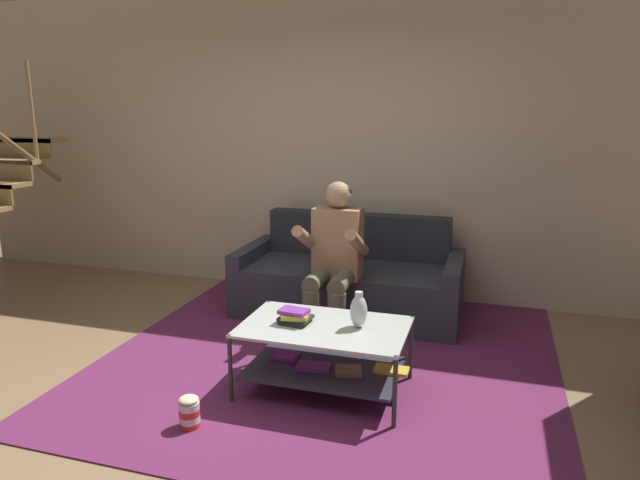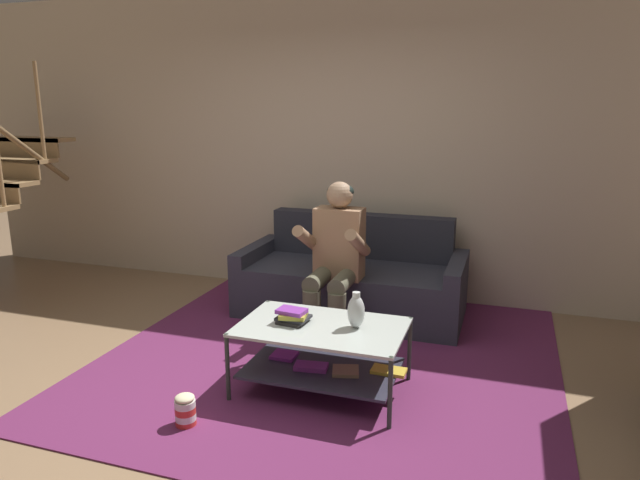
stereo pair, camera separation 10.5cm
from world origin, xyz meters
name	(u,v)px [view 2 (the right image)]	position (x,y,z in m)	size (l,w,h in m)	color
ground	(227,407)	(0.00, 0.00, 0.00)	(16.80, 16.80, 0.00)	#927152
back_partition	(342,144)	(0.00, 2.46, 1.45)	(8.40, 0.12, 2.90)	beige
couch	(352,282)	(0.29, 1.84, 0.29)	(1.94, 0.89, 0.84)	#323340
person_seated_center	(335,254)	(0.29, 1.32, 0.67)	(0.50, 0.58, 1.23)	#5D5B45
coffee_table	(323,348)	(0.49, 0.39, 0.29)	(1.06, 0.66, 0.45)	beige
area_rug	(334,351)	(0.38, 0.99, 0.01)	(3.20, 3.41, 0.01)	#682551
vase	(356,311)	(0.70, 0.43, 0.56)	(0.11, 0.11, 0.23)	silver
book_stack	(293,316)	(0.29, 0.38, 0.49)	(0.21, 0.19, 0.09)	#292624
popcorn_tub	(185,410)	(-0.13, -0.26, 0.10)	(0.12, 0.12, 0.20)	red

